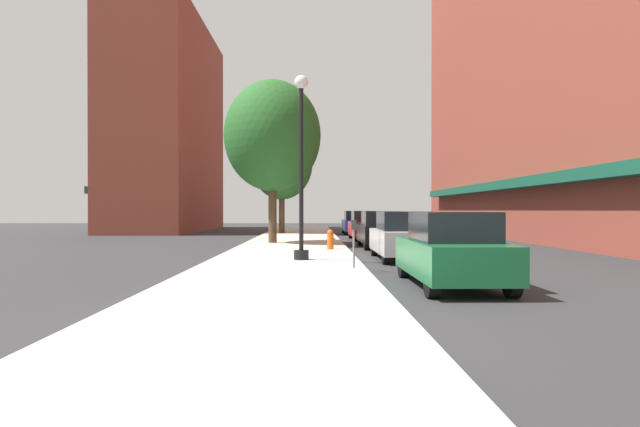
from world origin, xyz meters
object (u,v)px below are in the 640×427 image
object	(u,v)px
car_red	(366,226)
car_blue	(356,223)
parking_meter_near	(354,238)
car_black	(380,230)
fire_hydrant	(330,239)
tree_mid	(282,164)
tree_near	(273,136)
car_green	(451,250)
car_silver	(402,236)
lamppost	(301,163)

from	to	relation	value
car_red	car_blue	size ratio (longest dim) A/B	1.00
parking_meter_near	car_black	bearing A→B (deg)	78.51
car_red	fire_hydrant	bearing A→B (deg)	-103.08
car_red	tree_mid	bearing A→B (deg)	129.27
tree_near	parking_meter_near	bearing A→B (deg)	-75.06
tree_mid	car_green	bearing A→B (deg)	-78.51
car_silver	car_blue	world-z (taller)	same
parking_meter_near	tree_mid	xyz separation A→B (m)	(-3.26, 22.82, 3.94)
fire_hydrant	tree_near	xyz separation A→B (m)	(-2.67, 4.45, 4.80)
parking_meter_near	car_blue	world-z (taller)	car_blue
lamppost	car_blue	bearing A→B (deg)	80.57
fire_hydrant	car_blue	world-z (taller)	car_blue
parking_meter_near	car_green	distance (m)	3.45
car_black	tree_mid	bearing A→B (deg)	111.98
car_green	parking_meter_near	bearing A→B (deg)	123.37
car_blue	tree_mid	bearing A→B (deg)	-175.74
car_green	tree_near	bearing A→B (deg)	108.17
tree_near	car_black	distance (m)	7.03
parking_meter_near	tree_mid	bearing A→B (deg)	98.14
tree_near	car_red	world-z (taller)	tree_near
tree_mid	car_green	xyz separation A→B (m)	(5.21, -25.66, -4.08)
lamppost	car_red	size ratio (longest dim) A/B	1.37
tree_near	car_silver	world-z (taller)	tree_near
parking_meter_near	tree_near	xyz separation A→B (m)	(-3.08, 11.53, 4.37)
tree_near	car_green	world-z (taller)	tree_near
car_green	lamppost	bearing A→B (deg)	121.79
fire_hydrant	parking_meter_near	bearing A→B (deg)	-86.75
fire_hydrant	car_green	bearing A→B (deg)	-76.66
car_silver	car_blue	xyz separation A→B (m)	(0.00, 19.56, 0.00)
tree_near	car_green	distance (m)	15.88
car_silver	car_red	size ratio (longest dim) A/B	1.00
parking_meter_near	car_green	world-z (taller)	car_green
car_red	car_black	bearing A→B (deg)	-88.42
car_green	car_red	size ratio (longest dim) A/B	1.00
car_green	car_black	world-z (taller)	same
fire_hydrant	car_silver	size ratio (longest dim) A/B	0.18
parking_meter_near	car_silver	size ratio (longest dim) A/B	0.30
fire_hydrant	car_black	xyz separation A→B (m)	(2.35, 2.51, 0.29)
car_green	car_red	bearing A→B (deg)	88.88
tree_mid	car_blue	size ratio (longest dim) A/B	1.69
tree_mid	tree_near	bearing A→B (deg)	-89.04
car_blue	car_red	bearing A→B (deg)	-89.87
fire_hydrant	car_silver	xyz separation A→B (m)	(2.35, -3.45, 0.29)
lamppost	tree_near	world-z (taller)	tree_near
car_silver	car_black	distance (m)	5.96
tree_mid	car_silver	distance (m)	20.30
fire_hydrant	car_blue	bearing A→B (deg)	81.70
parking_meter_near	car_blue	xyz separation A→B (m)	(1.95, 23.20, -0.14)
parking_meter_near	car_green	bearing A→B (deg)	-55.51
parking_meter_near	tree_mid	distance (m)	23.39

